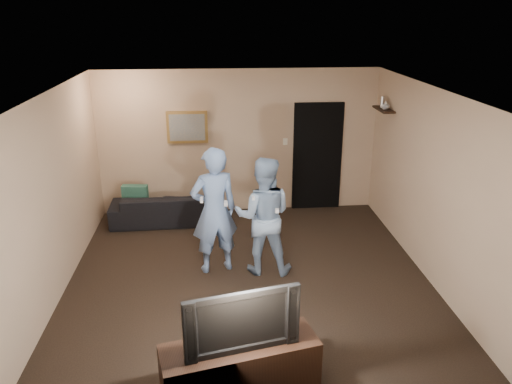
{
  "coord_description": "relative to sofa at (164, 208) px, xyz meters",
  "views": [
    {
      "loc": [
        -0.42,
        -6.23,
        3.58
      ],
      "look_at": [
        0.13,
        0.3,
        1.15
      ],
      "focal_mm": 35.0,
      "sensor_mm": 36.0,
      "label": 1
    }
  ],
  "objects": [
    {
      "name": "doorway",
      "position": [
        2.8,
        0.46,
        0.73
      ],
      "size": [
        0.9,
        0.06,
        2.0
      ],
      "primitive_type": "cube",
      "color": "black",
      "rests_on": "ground"
    },
    {
      "name": "wall_right",
      "position": [
        3.85,
        -2.01,
        1.03
      ],
      "size": [
        0.04,
        5.0,
        2.6
      ],
      "primitive_type": "cube",
      "color": "tan",
      "rests_on": "ground"
    },
    {
      "name": "wall_shelf",
      "position": [
        3.74,
        -0.21,
        1.72
      ],
      "size": [
        0.2,
        0.6,
        0.03
      ],
      "primitive_type": "cube",
      "color": "black",
      "rests_on": "wall_right"
    },
    {
      "name": "tv_console",
      "position": [
        1.11,
        -4.24,
        -0.02
      ],
      "size": [
        1.61,
        0.82,
        0.55
      ],
      "primitive_type": "cube",
      "rotation": [
        0.0,
        0.0,
        0.22
      ],
      "color": "black",
      "rests_on": "ground"
    },
    {
      "name": "light_switch",
      "position": [
        2.2,
        0.47,
        1.03
      ],
      "size": [
        0.08,
        0.02,
        0.12
      ],
      "primitive_type": "cube",
      "color": "silver",
      "rests_on": "wall_back"
    },
    {
      "name": "painting_frame",
      "position": [
        0.45,
        0.47,
        1.33
      ],
      "size": [
        0.72,
        0.05,
        0.57
      ],
      "primitive_type": "cube",
      "color": "olive",
      "rests_on": "wall_back"
    },
    {
      "name": "sofa",
      "position": [
        0.0,
        0.0,
        0.0
      ],
      "size": [
        1.86,
        0.77,
        0.54
      ],
      "primitive_type": "imported",
      "rotation": [
        0.0,
        0.0,
        3.17
      ],
      "color": "black",
      "rests_on": "ground"
    },
    {
      "name": "wall_front",
      "position": [
        1.35,
        -4.51,
        1.03
      ],
      "size": [
        5.0,
        0.04,
        2.6
      ],
      "primitive_type": "cube",
      "color": "tan",
      "rests_on": "ground"
    },
    {
      "name": "wii_player_right",
      "position": [
        1.57,
        -1.87,
        0.58
      ],
      "size": [
        0.91,
        0.76,
        1.7
      ],
      "color": "#819CBC",
      "rests_on": "ground"
    },
    {
      "name": "painting_canvas",
      "position": [
        0.45,
        0.44,
        1.33
      ],
      "size": [
        0.62,
        0.01,
        0.47
      ],
      "primitive_type": "cube",
      "color": "slate",
      "rests_on": "painting_frame"
    },
    {
      "name": "wii_player_left",
      "position": [
        0.89,
        -1.78,
        0.65
      ],
      "size": [
        0.76,
        0.61,
        1.83
      ],
      "color": "#6F8EC0",
      "rests_on": "ground"
    },
    {
      "name": "ground",
      "position": [
        1.35,
        -2.01,
        -0.27
      ],
      "size": [
        5.0,
        5.0,
        0.0
      ],
      "primitive_type": "plane",
      "color": "black",
      "rests_on": "ground"
    },
    {
      "name": "shelf_vase",
      "position": [
        3.74,
        -0.28,
        1.81
      ],
      "size": [
        0.17,
        0.17,
        0.14
      ],
      "primitive_type": "imported",
      "rotation": [
        0.0,
        0.0,
        -0.37
      ],
      "color": "#A0A0A4",
      "rests_on": "wall_shelf"
    },
    {
      "name": "wall_left",
      "position": [
        -1.15,
        -2.01,
        1.03
      ],
      "size": [
        0.04,
        5.0,
        2.6
      ],
      "primitive_type": "cube",
      "color": "tan",
      "rests_on": "ground"
    },
    {
      "name": "wall_back",
      "position": [
        1.35,
        0.49,
        1.03
      ],
      "size": [
        5.0,
        0.04,
        2.6
      ],
      "primitive_type": "cube",
      "color": "tan",
      "rests_on": "ground"
    },
    {
      "name": "throw_pillow",
      "position": [
        -0.48,
        0.0,
        0.21
      ],
      "size": [
        0.45,
        0.19,
        0.44
      ],
      "primitive_type": "cube",
      "rotation": [
        0.0,
        0.0,
        -0.12
      ],
      "color": "#18483B",
      "rests_on": "sofa"
    },
    {
      "name": "ceiling",
      "position": [
        1.35,
        -2.01,
        2.33
      ],
      "size": [
        5.0,
        5.0,
        0.04
      ],
      "primitive_type": "cube",
      "color": "silver",
      "rests_on": "wall_back"
    },
    {
      "name": "shelf_figurine",
      "position": [
        3.74,
        -0.11,
        1.83
      ],
      "size": [
        0.06,
        0.06,
        0.18
      ],
      "primitive_type": "cylinder",
      "color": "silver",
      "rests_on": "wall_shelf"
    },
    {
      "name": "television",
      "position": [
        1.11,
        -4.24,
        0.58
      ],
      "size": [
        1.12,
        0.39,
        0.64
      ],
      "primitive_type": "imported",
      "rotation": [
        0.0,
        0.0,
        0.22
      ],
      "color": "black",
      "rests_on": "tv_console"
    }
  ]
}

